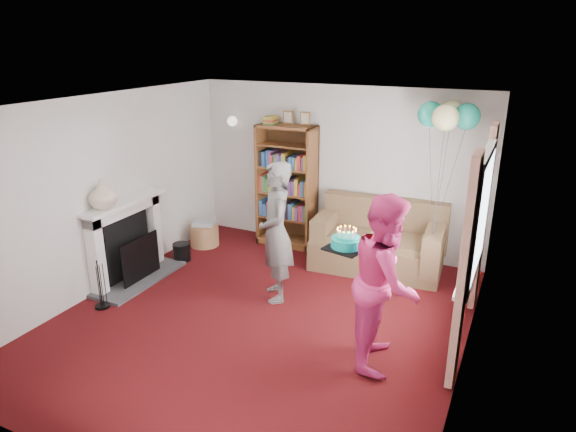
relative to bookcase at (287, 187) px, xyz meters
The scene contains 16 objects.
ground 2.59m from the bookcase, 71.90° to the right, with size 5.00×5.00×0.00m, color #38080B.
wall_back 0.84m from the bookcase, 15.49° to the left, with size 4.50×0.02×2.50m, color silver.
wall_left 2.77m from the bookcase, 123.23° to the right, with size 0.02×5.00×2.50m, color silver.
wall_right 3.80m from the bookcase, 37.38° to the right, with size 0.02×5.00×2.50m, color silver.
ceiling 2.89m from the bookcase, 71.90° to the right, with size 4.50×5.00×0.01m, color white.
fireplace 2.53m from the bookcase, 122.34° to the right, with size 0.55×1.80×1.12m.
window_bay 3.42m from the bookcase, 29.91° to the right, with size 0.14×2.02×2.20m.
wall_sconce 1.38m from the bookcase, behind, with size 0.16×0.23×0.16m.
bookcase is the anchor object (origin of this frame).
sofa 1.68m from the bookcase, ahead, with size 1.80×0.95×0.95m.
wicker_basket 1.52m from the bookcase, 149.98° to the right, with size 0.45×0.45×0.40m.
person_striped 1.84m from the bookcase, 68.76° to the right, with size 0.64×0.42×1.76m, color black.
person_magenta 3.32m from the bookcase, 47.48° to the right, with size 0.86×0.67×1.77m, color #D22A6D.
birthday_cake 2.87m from the bookcase, 52.17° to the right, with size 0.38×0.38×0.22m.
balloons 2.69m from the bookcase, ahead, with size 0.77×0.77×1.70m.
mantel_vase 2.83m from the bookcase, 119.16° to the right, with size 0.35×0.35×0.36m, color beige.
Camera 1 is at (2.57, -4.64, 3.15)m, focal length 32.00 mm.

